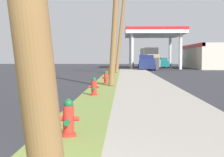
# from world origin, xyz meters

# --- Properties ---
(fire_hydrant_nearest) EXTENTS (0.42, 0.38, 0.74)m
(fire_hydrant_nearest) POSITION_xyz_m (0.68, 3.34, 0.45)
(fire_hydrant_nearest) COLOR red
(fire_hydrant_nearest) RESTS_ON grass_verge
(fire_hydrant_second) EXTENTS (0.42, 0.38, 0.74)m
(fire_hydrant_second) POSITION_xyz_m (0.58, 10.39, 0.45)
(fire_hydrant_second) COLOR red
(fire_hydrant_second) RESTS_ON grass_verge
(fire_hydrant_third) EXTENTS (0.42, 0.37, 0.74)m
(fire_hydrant_third) POSITION_xyz_m (0.76, 16.39, 0.45)
(fire_hydrant_third) COLOR red
(fire_hydrant_third) RESTS_ON grass_verge
(fire_hydrant_fourth) EXTENTS (0.42, 0.37, 0.74)m
(fire_hydrant_fourth) POSITION_xyz_m (0.63, 24.90, 0.45)
(fire_hydrant_fourth) COLOR red
(fire_hydrant_fourth) RESTS_ON grass_verge
(fire_hydrant_fifth) EXTENTS (0.42, 0.37, 0.74)m
(fire_hydrant_fifth) POSITION_xyz_m (0.56, 31.75, 0.45)
(fire_hydrant_fifth) COLOR red
(fire_hydrant_fifth) RESTS_ON grass_verge
(utility_pole_midground) EXTENTS (1.20, 1.27, 8.03)m
(utility_pole_midground) POSITION_xyz_m (1.35, 15.25, 4.22)
(utility_pole_midground) COLOR olive
(utility_pole_midground) RESTS_ON grass_verge
(utility_pole_background) EXTENTS (1.68, 1.25, 8.34)m
(utility_pole_background) POSITION_xyz_m (1.55, 30.48, 4.37)
(utility_pole_background) COLOR olive
(utility_pole_background) RESTS_ON grass_verge
(gas_station_canopy) EXTENTS (15.62, 14.14, 5.75)m
(gas_station_canopy) POSITION_xyz_m (12.77, 47.79, 2.59)
(gas_station_canopy) COLOR silver
(gas_station_canopy) RESTS_ON ground
(car_teal_by_near_pump) EXTENTS (2.09, 4.57, 1.57)m
(car_teal_by_near_pump) POSITION_xyz_m (7.97, 51.25, 0.72)
(car_teal_by_near_pump) COLOR #197075
(car_teal_by_near_pump) RESTS_ON ground
(truck_black_at_forecourt) EXTENTS (2.20, 6.43, 3.11)m
(truck_black_at_forecourt) POSITION_xyz_m (5.77, 54.65, 1.49)
(truck_black_at_forecourt) COLOR black
(truck_black_at_forecourt) RESTS_ON ground
(truck_navy_on_apron) EXTENTS (2.32, 5.47, 1.97)m
(truck_navy_on_apron) POSITION_xyz_m (4.83, 40.71, 0.91)
(truck_navy_on_apron) COLOR navy
(truck_navy_on_apron) RESTS_ON ground
(truck_tan_at_far_bay) EXTENTS (2.39, 6.48, 3.11)m
(truck_tan_at_far_bay) POSITION_xyz_m (6.03, 48.52, 1.49)
(truck_tan_at_far_bay) COLOR tan
(truck_tan_at_far_bay) RESTS_ON ground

